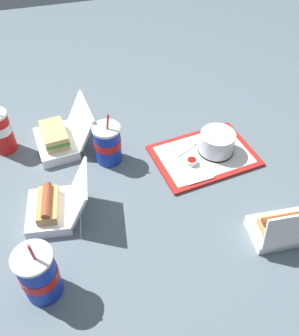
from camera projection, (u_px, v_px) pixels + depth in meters
ground_plane at (159, 179)px, 1.34m from camera, size 3.20×3.20×0.00m
food_tray at (204, 156)px, 1.41m from camera, size 0.40×0.31×0.01m
cake_container at (217, 143)px, 1.39m from camera, size 0.13×0.13×0.08m
ketchup_cup at (192, 162)px, 1.36m from camera, size 0.04×0.04×0.02m
napkin_stack at (195, 172)px, 1.34m from camera, size 0.11×0.11×0.00m
plastic_fork at (186, 150)px, 1.42m from camera, size 0.10×0.06×0.00m
clamshell_hotdog_corner at (282, 228)px, 1.14m from camera, size 0.19×0.14×0.16m
clamshell_sandwich_front at (58, 138)px, 1.42m from camera, size 0.23×0.22×0.17m
clamshell_hotdog_back at (53, 207)px, 1.20m from camera, size 0.23×0.20×0.17m
soda_cup_right at (108, 143)px, 1.35m from camera, size 0.10×0.10×0.21m
soda_cup_left at (39, 274)px, 0.98m from camera, size 0.11×0.11×0.24m
soda_cup_corner at (0, 131)px, 1.38m from camera, size 0.09×0.09×0.23m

